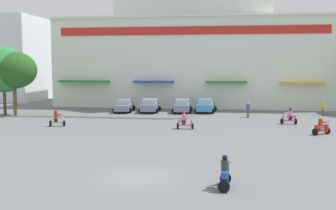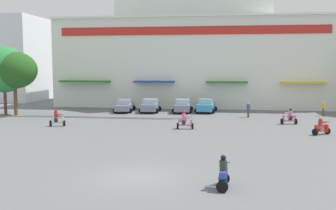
# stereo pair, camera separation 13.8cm
# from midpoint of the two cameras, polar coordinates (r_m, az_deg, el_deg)

# --- Properties ---
(ground_plane) EXTENTS (128.00, 128.00, 0.00)m
(ground_plane) POSITION_cam_midpoint_polar(r_m,az_deg,el_deg) (32.42, 0.56, -3.91)
(ground_plane) COLOR slate
(colonial_building) EXTENTS (35.36, 19.46, 21.20)m
(colonial_building) POSITION_cam_midpoint_polar(r_m,az_deg,el_deg) (56.02, 3.70, 9.33)
(colonial_building) COLOR white
(colonial_building) RESTS_ON ground
(flank_building_left) EXTENTS (8.79, 9.85, 12.54)m
(flank_building_left) POSITION_cam_midpoint_polar(r_m,az_deg,el_deg) (65.58, -21.44, 6.12)
(flank_building_left) COLOR silver
(flank_building_left) RESTS_ON ground
(plaza_tree_0) EXTENTS (4.88, 4.35, 6.84)m
(plaza_tree_0) POSITION_cam_midpoint_polar(r_m,az_deg,el_deg) (45.79, -21.18, 4.64)
(plaza_tree_0) COLOR brown
(plaza_tree_0) RESTS_ON ground
(plaza_tree_2) EXTENTS (5.08, 4.74, 7.40)m
(plaza_tree_2) POSITION_cam_midpoint_polar(r_m,az_deg,el_deg) (46.50, -22.48, 4.70)
(plaza_tree_2) COLOR brown
(plaza_tree_2) RESTS_ON ground
(parked_car_0) EXTENTS (2.47, 4.57, 1.45)m
(parked_car_0) POSITION_cam_midpoint_polar(r_m,az_deg,el_deg) (46.46, -6.35, -0.07)
(parked_car_0) COLOR gray
(parked_car_0) RESTS_ON ground
(parked_car_1) EXTENTS (2.39, 3.99, 1.54)m
(parked_car_1) POSITION_cam_midpoint_polar(r_m,az_deg,el_deg) (45.81, -2.68, -0.08)
(parked_car_1) COLOR slate
(parked_car_1) RESTS_ON ground
(parked_car_2) EXTENTS (2.40, 4.14, 1.53)m
(parked_car_2) POSITION_cam_midpoint_polar(r_m,az_deg,el_deg) (45.59, 1.97, -0.11)
(parked_car_2) COLOR slate
(parked_car_2) RESTS_ON ground
(parked_car_3) EXTENTS (2.52, 4.01, 1.58)m
(parked_car_3) POSITION_cam_midpoint_polar(r_m,az_deg,el_deg) (45.84, 5.32, -0.08)
(parked_car_3) COLOR #3A8CC3
(parked_car_3) RESTS_ON ground
(scooter_rider_0) EXTENTS (0.61, 1.45, 1.53)m
(scooter_rider_0) POSITION_cam_midpoint_polar(r_m,az_deg,el_deg) (18.13, 7.88, -9.76)
(scooter_rider_0) COLOR black
(scooter_rider_0) RESTS_ON ground
(scooter_rider_1) EXTENTS (1.49, 0.70, 1.47)m
(scooter_rider_1) POSITION_cam_midpoint_polar(r_m,az_deg,el_deg) (38.34, 16.77, -1.72)
(scooter_rider_1) COLOR black
(scooter_rider_1) RESTS_ON ground
(scooter_rider_2) EXTENTS (1.51, 1.27, 1.45)m
(scooter_rider_2) POSITION_cam_midpoint_polar(r_m,az_deg,el_deg) (33.45, 20.87, -2.97)
(scooter_rider_2) COLOR black
(scooter_rider_2) RESTS_ON ground
(scooter_rider_3) EXTENTS (1.43, 0.57, 1.56)m
(scooter_rider_3) POSITION_cam_midpoint_polar(r_m,az_deg,el_deg) (34.05, 2.31, -2.36)
(scooter_rider_3) COLOR black
(scooter_rider_3) RESTS_ON ground
(scooter_rider_4) EXTENTS (1.41, 0.85, 1.50)m
(scooter_rider_4) POSITION_cam_midpoint_polar(r_m,az_deg,el_deg) (36.84, -15.64, -1.98)
(scooter_rider_4) COLOR black
(scooter_rider_4) RESTS_ON ground
(pedestrian_0) EXTENTS (0.48, 0.48, 1.61)m
(pedestrian_0) POSITION_cam_midpoint_polar(r_m,az_deg,el_deg) (45.51, 21.13, -0.32)
(pedestrian_0) COLOR #515345
(pedestrian_0) RESTS_ON ground
(pedestrian_1) EXTENTS (0.40, 0.40, 1.59)m
(pedestrian_1) POSITION_cam_midpoint_polar(r_m,az_deg,el_deg) (42.09, 11.26, -0.53)
(pedestrian_1) COLOR brown
(pedestrian_1) RESTS_ON ground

